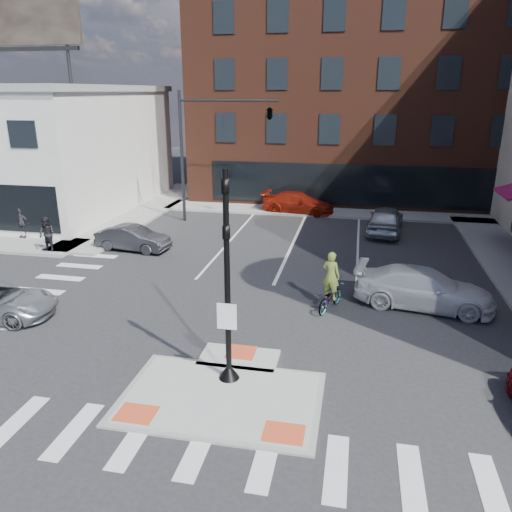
% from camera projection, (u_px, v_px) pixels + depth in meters
% --- Properties ---
extents(ground, '(120.00, 120.00, 0.00)m').
position_uv_depth(ground, '(226.00, 389.00, 13.97)').
color(ground, '#28282B').
rests_on(ground, ground).
extents(refuge_island, '(5.40, 4.65, 0.13)m').
position_uv_depth(refuge_island, '(223.00, 393.00, 13.71)').
color(refuge_island, gray).
rests_on(refuge_island, ground).
extents(sidewalk_nw, '(23.50, 20.50, 0.15)m').
position_uv_depth(sidewalk_nw, '(30.00, 222.00, 31.35)').
color(sidewalk_nw, gray).
rests_on(sidewalk_nw, ground).
extents(sidewalk_n, '(26.00, 3.00, 0.15)m').
position_uv_depth(sidewalk_n, '(352.00, 213.00, 33.83)').
color(sidewalk_n, gray).
rests_on(sidewalk_n, ground).
extents(building_n, '(24.40, 18.40, 15.50)m').
position_uv_depth(building_n, '(360.00, 93.00, 40.69)').
color(building_n, '#4E2518').
rests_on(building_n, ground).
extents(building_far_left, '(10.00, 12.00, 10.00)m').
position_uv_depth(building_far_left, '(302.00, 116.00, 61.51)').
color(building_far_left, slate).
rests_on(building_far_left, ground).
extents(building_far_right, '(12.00, 12.00, 12.00)m').
position_uv_depth(building_far_right, '(410.00, 108.00, 60.58)').
color(building_far_right, brown).
rests_on(building_far_right, ground).
extents(signal_pole, '(0.60, 0.60, 5.98)m').
position_uv_depth(signal_pole, '(228.00, 306.00, 13.59)').
color(signal_pole, black).
rests_on(signal_pole, refuge_island).
extents(mast_arm_signal, '(6.10, 2.24, 8.00)m').
position_uv_depth(mast_arm_signal, '(245.00, 122.00, 29.41)').
color(mast_arm_signal, black).
rests_on(mast_arm_signal, ground).
extents(white_pickup, '(5.45, 2.86, 1.51)m').
position_uv_depth(white_pickup, '(424.00, 288.00, 19.10)').
color(white_pickup, white).
rests_on(white_pickup, ground).
extents(bg_car_dark, '(4.03, 1.80, 1.29)m').
position_uv_depth(bg_car_dark, '(133.00, 238.00, 25.98)').
color(bg_car_dark, '#29292F').
rests_on(bg_car_dark, ground).
extents(bg_car_silver, '(2.43, 4.93, 1.62)m').
position_uv_depth(bg_car_silver, '(386.00, 220.00, 29.06)').
color(bg_car_silver, '#B9BDC1').
rests_on(bg_car_silver, ground).
extents(bg_car_red, '(5.08, 2.58, 1.41)m').
position_uv_depth(bg_car_red, '(298.00, 203.00, 33.86)').
color(bg_car_red, '#9C1E0E').
rests_on(bg_car_red, ground).
extents(cyclist, '(1.29, 1.96, 2.32)m').
position_uv_depth(cyclist, '(330.00, 290.00, 18.81)').
color(cyclist, '#3F3F44').
rests_on(cyclist, ground).
extents(pedestrian_a, '(1.01, 0.88, 1.78)m').
position_uv_depth(pedestrian_a, '(47.00, 234.00, 25.22)').
color(pedestrian_a, black).
rests_on(pedestrian_a, sidewalk_nw).
extents(pedestrian_b, '(1.01, 0.50, 1.67)m').
position_uv_depth(pedestrian_b, '(22.00, 223.00, 27.65)').
color(pedestrian_b, '#332F39').
rests_on(pedestrian_b, sidewalk_nw).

